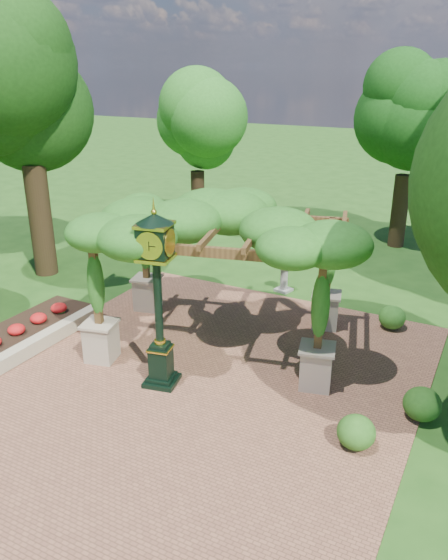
% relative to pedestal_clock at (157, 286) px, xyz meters
% --- Properties ---
extents(ground, '(120.00, 120.00, 0.00)m').
position_rel_pedestal_clock_xyz_m(ground, '(0.73, -0.70, -2.55)').
color(ground, '#1E4714').
rests_on(ground, ground).
extents(brick_plaza, '(10.00, 12.00, 0.04)m').
position_rel_pedestal_clock_xyz_m(brick_plaza, '(0.73, 0.30, -2.53)').
color(brick_plaza, brown).
rests_on(brick_plaza, ground).
extents(border_wall, '(0.35, 5.00, 0.40)m').
position_rel_pedestal_clock_xyz_m(border_wall, '(-3.87, -0.20, -2.35)').
color(border_wall, '#C6B793').
rests_on(border_wall, ground).
extents(flower_bed, '(1.50, 5.00, 0.36)m').
position_rel_pedestal_clock_xyz_m(flower_bed, '(-4.77, -0.20, -2.37)').
color(flower_bed, red).
rests_on(flower_bed, ground).
extents(pedestal_clock, '(1.00, 1.00, 4.26)m').
position_rel_pedestal_clock_xyz_m(pedestal_clock, '(0.00, 0.00, 0.00)').
color(pedestal_clock, black).
rests_on(pedestal_clock, brick_plaza).
extents(pergola, '(7.11, 5.39, 3.99)m').
position_rel_pedestal_clock_xyz_m(pergola, '(0.24, 2.51, 0.72)').
color(pergola, tan).
rests_on(pergola, brick_plaza).
extents(sundial, '(0.59, 0.59, 0.89)m').
position_rel_pedestal_clock_xyz_m(sundial, '(0.37, 6.80, -2.16)').
color(sundial, '#97978E').
rests_on(sundial, ground).
extents(shrub_front, '(0.98, 0.98, 0.69)m').
position_rel_pedestal_clock_xyz_m(shrub_front, '(4.73, -0.17, -2.17)').
color(shrub_front, '#285919').
rests_on(shrub_front, brick_plaza).
extents(shrub_mid, '(0.98, 0.98, 0.73)m').
position_rel_pedestal_clock_xyz_m(shrub_mid, '(5.72, 1.41, -2.15)').
color(shrub_mid, '#214D15').
rests_on(shrub_mid, brick_plaza).
extents(shrub_back, '(0.85, 0.85, 0.68)m').
position_rel_pedestal_clock_xyz_m(shrub_back, '(4.22, 5.55, -2.17)').
color(shrub_back, '#2C671D').
rests_on(shrub_back, brick_plaza).
extents(tree_west_near, '(4.57, 4.57, 10.24)m').
position_rel_pedestal_clock_xyz_m(tree_west_near, '(-8.01, 4.34, 4.46)').
color(tree_west_near, '#392816').
rests_on(tree_west_near, ground).
extents(tree_west_far, '(3.05, 3.05, 7.18)m').
position_rel_pedestal_clock_xyz_m(tree_west_far, '(-5.81, 11.63, 2.34)').
color(tree_west_far, black).
rests_on(tree_west_far, ground).
extents(tree_north, '(3.45, 3.45, 7.77)m').
position_rel_pedestal_clock_xyz_m(tree_north, '(2.68, 13.71, 2.75)').
color(tree_north, '#342514').
rests_on(tree_north, ground).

